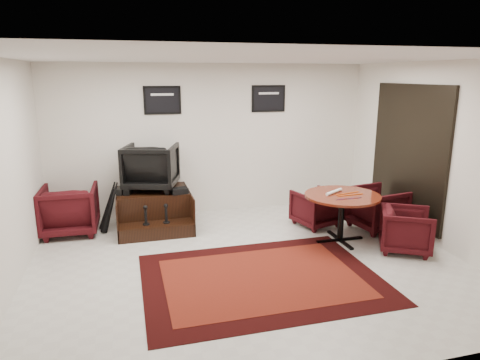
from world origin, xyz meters
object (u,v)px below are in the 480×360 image
at_px(shine_podium, 154,210).
at_px(shine_chair, 151,165).
at_px(table_chair_corner, 406,228).
at_px(table_chair_back, 316,206).
at_px(table_chair_window, 377,206).
at_px(armchair_side, 70,207).
at_px(meeting_table, 342,200).

height_order(shine_podium, shine_chair, shine_chair).
xyz_separation_m(shine_chair, table_chair_corner, (3.57, -2.24, -0.71)).
relative_size(shine_chair, table_chair_back, 1.26).
bearing_deg(table_chair_back, table_chair_window, 139.65).
distance_m(armchair_side, table_chair_window, 5.19).
bearing_deg(meeting_table, armchair_side, 160.29).
relative_size(shine_podium, table_chair_window, 1.58).
bearing_deg(armchair_side, table_chair_window, 168.49).
bearing_deg(shine_podium, table_chair_corner, -30.44).
bearing_deg(table_chair_back, meeting_table, 79.58).
distance_m(shine_podium, table_chair_back, 2.84).
height_order(shine_podium, table_chair_corner, table_chair_corner).
xyz_separation_m(table_chair_back, table_chair_window, (0.94, -0.43, 0.05)).
distance_m(meeting_table, table_chair_back, 0.85).
bearing_deg(meeting_table, shine_podium, 152.23).
height_order(meeting_table, table_chair_window, table_chair_window).
relative_size(shine_chair, table_chair_window, 1.10).
height_order(shine_podium, table_chair_back, table_chair_back).
distance_m(armchair_side, meeting_table, 4.46).
bearing_deg(armchair_side, shine_chair, -173.67).
height_order(shine_chair, table_chair_back, shine_chair).
xyz_separation_m(table_chair_window, table_chair_corner, (-0.12, -0.96, -0.04)).
xyz_separation_m(armchair_side, table_chair_window, (5.06, -1.16, -0.05)).
bearing_deg(table_chair_corner, shine_podium, 89.80).
relative_size(shine_chair, meeting_table, 0.75).
distance_m(shine_podium, table_chair_corner, 4.15).
bearing_deg(table_chair_corner, armchair_side, 97.07).
xyz_separation_m(armchair_side, table_chair_back, (4.12, -0.72, -0.10)).
xyz_separation_m(meeting_table, table_chair_back, (-0.07, 0.78, -0.33)).
height_order(table_chair_window, table_chair_corner, table_chair_window).
bearing_deg(shine_chair, table_chair_window, 177.90).
distance_m(shine_chair, table_chair_window, 3.96).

